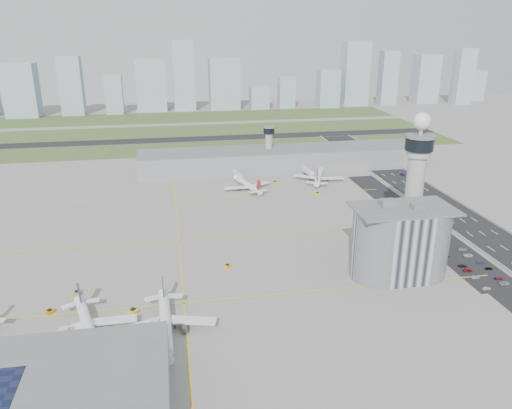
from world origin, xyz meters
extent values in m
plane|color=#9A978F|center=(0.00, 0.00, 0.00)|extent=(1000.00, 1000.00, 0.00)
cube|color=#46632F|center=(-20.00, 225.00, 0.04)|extent=(480.00, 50.00, 0.08)
cube|color=#47602D|center=(-20.00, 300.00, 0.04)|extent=(480.00, 60.00, 0.08)
cube|color=#44592A|center=(-20.00, 380.00, 0.04)|extent=(480.00, 70.00, 0.08)
cube|color=black|center=(-20.00, 262.00, 0.06)|extent=(480.00, 22.00, 0.10)
cube|color=black|center=(115.00, 0.00, 0.05)|extent=(28.00, 500.00, 0.10)
cube|color=#9E9E99|center=(101.00, 0.00, 0.60)|extent=(0.60, 500.00, 1.20)
cube|color=black|center=(90.00, -10.00, 0.04)|extent=(18.00, 260.00, 0.08)
cube|color=black|center=(88.00, -22.00, 0.05)|extent=(20.00, 44.00, 0.10)
cube|color=yellow|center=(-40.00, -30.00, 0.01)|extent=(260.00, 0.60, 0.01)
cube|color=yellow|center=(-40.00, 30.00, 0.01)|extent=(260.00, 0.60, 0.01)
cube|color=yellow|center=(-40.00, 90.00, 0.01)|extent=(260.00, 0.60, 0.01)
cube|color=yellow|center=(-40.00, 30.00, 0.01)|extent=(0.60, 260.00, 0.01)
cylinder|color=#ADAAA5|center=(72.00, 8.00, 24.00)|extent=(8.40, 8.40, 48.00)
cylinder|color=#ADAAA5|center=(72.00, 8.00, 46.00)|extent=(11.00, 11.00, 4.00)
cylinder|color=black|center=(72.00, 8.00, 50.00)|extent=(13.00, 13.00, 6.00)
cylinder|color=slate|center=(72.00, 8.00, 53.50)|extent=(14.00, 14.00, 1.00)
cylinder|color=#ADAAA5|center=(72.00, 8.00, 56.00)|extent=(1.60, 1.60, 5.00)
sphere|color=white|center=(72.00, 8.00, 60.50)|extent=(8.00, 8.00, 8.00)
cylinder|color=#ADAAA5|center=(30.00, 150.00, 14.00)|extent=(5.00, 5.00, 28.00)
cylinder|color=black|center=(30.00, 150.00, 29.00)|extent=(8.00, 8.00, 4.00)
cylinder|color=slate|center=(30.00, 150.00, 31.50)|extent=(8.60, 8.60, 0.80)
cube|color=#B2B2B7|center=(52.00, -22.00, 15.00)|extent=(18.00, 24.00, 30.00)
cylinder|color=#B2B2B7|center=(43.00, -22.00, 15.00)|extent=(24.00, 24.00, 30.00)
cylinder|color=#B2B2B7|center=(61.00, -22.00, 15.00)|extent=(24.00, 24.00, 30.00)
cube|color=slate|center=(52.00, -22.00, 30.40)|extent=(42.00, 24.00, 0.80)
cube|color=slate|center=(46.00, -19.00, 32.00)|extent=(6.00, 5.00, 3.00)
cube|color=slate|center=(57.00, -24.00, 31.70)|extent=(5.00, 4.00, 2.40)
cube|color=gray|center=(40.00, 148.00, 7.50)|extent=(210.00, 32.00, 15.00)
cube|color=slate|center=(40.00, 148.00, 15.40)|extent=(210.00, 32.00, 0.80)
cube|color=gray|center=(-88.00, -82.00, 6.00)|extent=(84.00, 42.00, 12.00)
cube|color=slate|center=(-88.00, -82.00, 12.40)|extent=(84.00, 42.00, 0.80)
imported|color=white|center=(82.18, -40.98, 0.61)|extent=(3.67, 1.64, 1.23)
imported|color=gray|center=(83.11, -31.63, 0.59)|extent=(3.61, 1.33, 1.18)
imported|color=maroon|center=(83.65, -25.11, 0.57)|extent=(4.32, 2.37, 1.15)
imported|color=black|center=(83.83, -20.89, 0.57)|extent=(4.07, 2.07, 1.13)
imported|color=navy|center=(82.57, -9.89, 0.54)|extent=(3.20, 1.35, 1.08)
imported|color=#BDBDBD|center=(82.28, -2.56, 0.57)|extent=(3.58, 1.61, 1.14)
imported|color=#A4A4A4|center=(92.07, -38.57, 0.63)|extent=(4.53, 2.10, 1.26)
imported|color=maroon|center=(92.64, -34.06, 0.56)|extent=(3.86, 1.59, 1.12)
imported|color=black|center=(93.81, -25.14, 0.57)|extent=(3.43, 1.59, 1.14)
imported|color=navy|center=(93.69, -19.16, 0.57)|extent=(3.56, 1.61, 1.13)
imported|color=silver|center=(92.36, -11.61, 0.62)|extent=(4.62, 2.37, 1.25)
imported|color=#9D9D9D|center=(93.40, -5.21, 0.61)|extent=(4.37, 2.20, 1.22)
imported|color=black|center=(115.02, 38.62, 0.66)|extent=(1.49, 4.01, 1.31)
imported|color=navy|center=(121.22, 117.63, 0.64)|extent=(2.60, 4.78, 1.27)
imported|color=#A3A3A3|center=(108.77, 179.51, 0.61)|extent=(1.98, 3.74, 1.21)
cube|color=#9EADC1|center=(-204.47, 415.19, 30.18)|extent=(35.81, 28.65, 60.36)
cube|color=#9EADC1|center=(-150.11, 419.66, 33.44)|extent=(25.49, 20.39, 66.89)
cube|color=#9EADC1|center=(-102.68, 417.90, 22.60)|extent=(20.04, 16.03, 45.20)
cube|color=#9EADC1|center=(-59.44, 436.89, 30.61)|extent=(35.76, 28.61, 61.22)
cube|color=#9EADC1|center=(-19.42, 431.56, 41.69)|extent=(26.33, 21.06, 83.39)
cube|color=#9EADC1|center=(30.27, 432.32, 31.06)|extent=(36.96, 29.57, 62.11)
cube|color=#9EADC1|center=(73.27, 423.68, 13.87)|extent=(23.01, 18.41, 27.75)
cube|color=#9EADC1|center=(108.28, 423.34, 19.48)|extent=(20.22, 16.18, 38.97)
cube|color=#9EADC1|center=(162.17, 421.29, 23.44)|extent=(26.14, 20.92, 46.89)
cube|color=#9EADC1|center=(201.27, 433.27, 40.60)|extent=(32.26, 25.81, 81.20)
cube|color=#9EADC1|center=(244.74, 426.38, 34.37)|extent=(21.59, 17.28, 68.75)
cube|color=#9EADC1|center=(302.83, 435.54, 31.70)|extent=(30.25, 24.20, 63.40)
cube|color=#9EADC1|center=(345.49, 415.96, 35.78)|extent=(23.04, 18.43, 71.56)
cube|color=#9EADC1|center=(382.05, 443.29, 20.53)|extent=(22.64, 18.11, 41.06)
camera|label=1|loc=(-42.01, -201.15, 102.59)|focal=35.00mm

